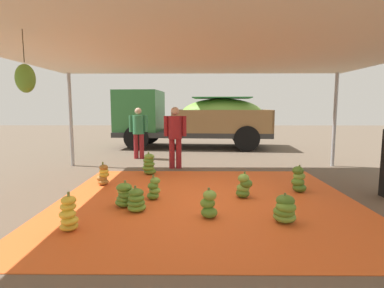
{
  "coord_description": "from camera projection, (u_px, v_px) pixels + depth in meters",
  "views": [
    {
      "loc": [
        -0.22,
        -5.42,
        1.71
      ],
      "look_at": [
        -0.28,
        2.03,
        0.8
      ],
      "focal_mm": 28.3,
      "sensor_mm": 36.0,
      "label": 1
    }
  ],
  "objects": [
    {
      "name": "banana_bunch_8",
      "position": [
        285.0,
        210.0,
        4.46
      ],
      "size": [
        0.44,
        0.46,
        0.45
      ],
      "color": "#6B9E38",
      "rests_on": "tarp_orange"
    },
    {
      "name": "worker_1",
      "position": [
        138.0,
        129.0,
        10.01
      ],
      "size": [
        0.62,
        0.38,
        1.69
      ],
      "color": "maroon",
      "rests_on": "ground"
    },
    {
      "name": "banana_bunch_6",
      "position": [
        69.0,
        215.0,
        4.16
      ],
      "size": [
        0.37,
        0.37,
        0.55
      ],
      "color": "gold",
      "rests_on": "tarp_orange"
    },
    {
      "name": "tent_canopy",
      "position": [
        207.0,
        51.0,
        5.17
      ],
      "size": [
        8.0,
        7.0,
        2.74
      ],
      "color": "#9EA0A5",
      "rests_on": "ground"
    },
    {
      "name": "banana_bunch_9",
      "position": [
        125.0,
        195.0,
        5.2
      ],
      "size": [
        0.42,
        0.42,
        0.46
      ],
      "color": "#518428",
      "rests_on": "tarp_orange"
    },
    {
      "name": "banana_bunch_0",
      "position": [
        103.0,
        175.0,
        6.65
      ],
      "size": [
        0.32,
        0.29,
        0.51
      ],
      "color": "#996628",
      "rests_on": "tarp_orange"
    },
    {
      "name": "banana_bunch_3",
      "position": [
        136.0,
        201.0,
        4.95
      ],
      "size": [
        0.43,
        0.43,
        0.43
      ],
      "color": "#60932D",
      "rests_on": "tarp_orange"
    },
    {
      "name": "banana_bunch_7",
      "position": [
        244.0,
        187.0,
        5.69
      ],
      "size": [
        0.39,
        0.37,
        0.5
      ],
      "color": "#477523",
      "rests_on": "tarp_orange"
    },
    {
      "name": "worker_0",
      "position": [
        175.0,
        133.0,
        8.41
      ],
      "size": [
        0.63,
        0.38,
        1.72
      ],
      "color": "maroon",
      "rests_on": "ground"
    },
    {
      "name": "ground_plane",
      "position": [
        202.0,
        168.0,
        8.56
      ],
      "size": [
        40.0,
        40.0,
        0.0
      ],
      "primitive_type": "plane",
      "color": "brown"
    },
    {
      "name": "cargo_truck_main",
      "position": [
        190.0,
        117.0,
        12.87
      ],
      "size": [
        6.53,
        2.89,
        2.4
      ],
      "color": "#2D2D2D",
      "rests_on": "ground"
    },
    {
      "name": "banana_bunch_4",
      "position": [
        154.0,
        189.0,
        5.61
      ],
      "size": [
        0.33,
        0.32,
        0.46
      ],
      "color": "#518428",
      "rests_on": "tarp_orange"
    },
    {
      "name": "banana_bunch_2",
      "position": [
        209.0,
        205.0,
        4.69
      ],
      "size": [
        0.35,
        0.38,
        0.47
      ],
      "color": "#518428",
      "rests_on": "tarp_orange"
    },
    {
      "name": "banana_bunch_1",
      "position": [
        299.0,
        180.0,
        6.08
      ],
      "size": [
        0.39,
        0.39,
        0.56
      ],
      "color": "#477523",
      "rests_on": "tarp_orange"
    },
    {
      "name": "banana_bunch_5",
      "position": [
        149.0,
        165.0,
        7.66
      ],
      "size": [
        0.41,
        0.42,
        0.58
      ],
      "color": "#518428",
      "rests_on": "tarp_orange"
    },
    {
      "name": "tarp_orange",
      "position": [
        206.0,
        200.0,
        5.58
      ],
      "size": [
        5.46,
        5.02,
        0.01
      ],
      "primitive_type": "cube",
      "color": "#E05B23",
      "rests_on": "ground"
    }
  ]
}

